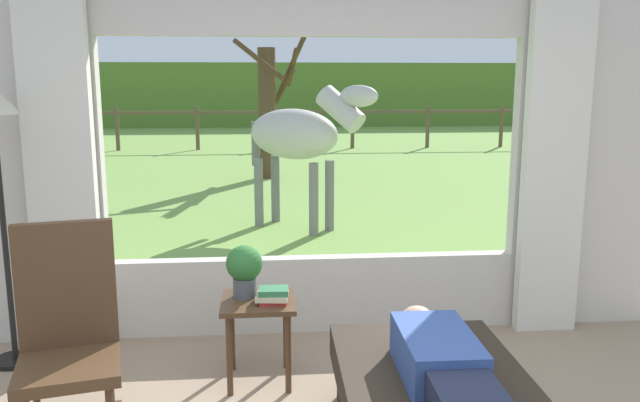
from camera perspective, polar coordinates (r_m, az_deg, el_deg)
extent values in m
cube|color=beige|center=(4.81, -25.36, 3.25)|extent=(1.15, 0.12, 2.55)
cube|color=beige|center=(5.11, 22.79, 3.83)|extent=(1.15, 0.12, 2.55)
cube|color=beige|center=(4.76, -0.50, -8.16)|extent=(2.90, 0.12, 0.55)
cube|color=beige|center=(4.53, -0.55, 17.19)|extent=(2.90, 0.12, 0.45)
cube|color=silver|center=(4.58, -21.94, 2.23)|extent=(0.44, 0.10, 2.40)
cube|color=silver|center=(4.85, 19.98, 2.79)|extent=(0.44, 0.10, 2.40)
cube|color=#759E47|center=(15.50, -3.80, 4.06)|extent=(36.00, 21.68, 0.02)
cube|color=#567B2E|center=(25.24, -4.40, 9.36)|extent=(36.00, 2.00, 2.40)
cube|color=#334C8C|center=(3.19, 10.29, -13.27)|extent=(0.35, 0.61, 0.22)
sphere|color=tan|center=(3.54, 8.59, -10.74)|extent=(0.20, 0.20, 0.20)
cube|color=#4C331E|center=(3.45, -21.34, -13.55)|extent=(0.57, 0.57, 0.06)
cube|color=#4C331E|center=(3.53, -21.53, -7.12)|extent=(0.48, 0.16, 0.68)
cylinder|color=#4C331E|center=(3.72, -23.82, -15.42)|extent=(0.04, 0.04, 0.38)
cylinder|color=#4C331E|center=(3.69, -18.07, -15.20)|extent=(0.04, 0.04, 0.38)
cube|color=#4C331E|center=(3.92, -5.49, -8.89)|extent=(0.44, 0.44, 0.03)
cylinder|color=#4C331E|center=(3.86, -8.03, -13.41)|extent=(0.04, 0.04, 0.49)
cylinder|color=#4C331E|center=(3.86, -2.84, -13.33)|extent=(0.04, 0.04, 0.49)
cylinder|color=#4C331E|center=(4.17, -7.80, -11.50)|extent=(0.04, 0.04, 0.49)
cylinder|color=#4C331E|center=(4.17, -3.03, -11.43)|extent=(0.04, 0.04, 0.49)
cylinder|color=#4C5156|center=(3.95, -6.68, -7.59)|extent=(0.14, 0.14, 0.12)
sphere|color=#2D6B2D|center=(3.90, -6.73, -5.50)|extent=(0.22, 0.22, 0.22)
cube|color=#B22D28|center=(3.85, -4.17, -8.80)|extent=(0.16, 0.15, 0.02)
cube|color=beige|center=(3.83, -4.26, -8.43)|extent=(0.20, 0.17, 0.03)
cube|color=#337247|center=(3.82, -4.13, -7.95)|extent=(0.18, 0.14, 0.04)
cylinder|color=black|center=(4.76, -25.31, -12.61)|extent=(0.28, 0.28, 0.03)
cylinder|color=black|center=(4.52, -26.11, -3.34)|extent=(0.04, 0.04, 1.61)
ellipsoid|color=#B2B2AD|center=(7.71, -2.39, 5.95)|extent=(1.30, 1.24, 0.60)
cylinder|color=#B2B2AD|center=(7.29, 1.84, 8.13)|extent=(0.62, 0.59, 0.53)
ellipsoid|color=#B2B2AD|center=(7.15, 3.46, 9.26)|extent=(0.49, 0.47, 0.24)
cube|color=slate|center=(7.33, 1.31, 8.37)|extent=(0.38, 0.34, 0.32)
cylinder|color=slate|center=(8.11, -5.73, 5.08)|extent=(0.14, 0.14, 0.55)
cylinder|color=slate|center=(7.69, 0.85, 0.49)|extent=(0.11, 0.11, 0.85)
cylinder|color=slate|center=(7.43, -0.56, 0.13)|extent=(0.11, 0.11, 0.85)
cylinder|color=slate|center=(8.19, -3.97, 1.10)|extent=(0.11, 0.11, 0.85)
cylinder|color=slate|center=(7.95, -5.44, 0.78)|extent=(0.11, 0.11, 0.85)
cylinder|color=#4C3823|center=(11.80, -4.69, 7.71)|extent=(0.32, 0.32, 2.34)
cylinder|color=#47331E|center=(12.12, -2.64, 11.67)|extent=(0.66, 0.85, 1.31)
cylinder|color=#47331E|center=(11.95, -3.28, 9.94)|extent=(0.45, 0.72, 0.72)
cylinder|color=#47331E|center=(11.83, -2.47, 11.68)|extent=(0.18, 1.23, 0.67)
cylinder|color=#47331E|center=(11.42, -5.45, 12.36)|extent=(0.92, 0.42, 0.74)
cylinder|color=brown|center=(17.67, -23.89, 5.82)|extent=(0.10, 0.10, 1.10)
cylinder|color=brown|center=(17.13, -17.51, 6.12)|extent=(0.10, 0.10, 1.10)
cylinder|color=brown|center=(16.82, -10.81, 6.35)|extent=(0.10, 0.10, 1.10)
cylinder|color=brown|center=(16.75, -3.94, 6.49)|extent=(0.10, 0.10, 1.10)
cylinder|color=brown|center=(16.91, 2.90, 6.54)|extent=(0.10, 0.10, 1.10)
cylinder|color=brown|center=(17.30, 9.51, 6.51)|extent=(0.10, 0.10, 1.10)
cylinder|color=brown|center=(17.91, 15.75, 6.39)|extent=(0.10, 0.10, 1.10)
cylinder|color=brown|center=(18.72, 21.52, 6.22)|extent=(0.10, 0.10, 1.10)
cube|color=brown|center=(16.72, -3.96, 7.86)|extent=(16.00, 0.06, 0.08)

